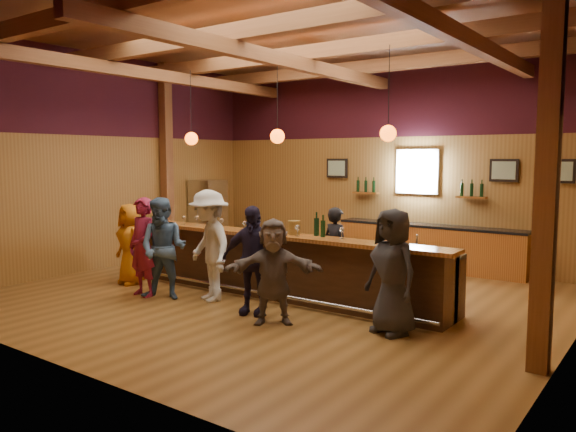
{
  "coord_description": "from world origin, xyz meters",
  "views": [
    {
      "loc": [
        5.61,
        -7.48,
        2.36
      ],
      "look_at": [
        0.0,
        0.3,
        1.35
      ],
      "focal_mm": 35.0,
      "sensor_mm": 36.0,
      "label": 1
    }
  ],
  "objects": [
    {
      "name": "glass_g",
      "position": [
        1.29,
        -0.08,
        1.24
      ],
      "size": [
        0.08,
        0.08,
        0.18
      ],
      "color": "silver",
      "rests_on": "bar_counter"
    },
    {
      "name": "glass_d",
      "position": [
        -1.04,
        -0.25,
        1.24
      ],
      "size": [
        0.08,
        0.08,
        0.19
      ],
      "color": "silver",
      "rests_on": "bar_counter"
    },
    {
      "name": "glass_b",
      "position": [
        -2.05,
        -0.19,
        1.23
      ],
      "size": [
        0.07,
        0.07,
        0.17
      ],
      "color": "silver",
      "rests_on": "bar_counter"
    },
    {
      "name": "bartender",
      "position": [
        0.57,
        0.96,
        0.74
      ],
      "size": [
        0.62,
        0.49,
        1.49
      ],
      "primitive_type": "imported",
      "rotation": [
        0.0,
        0.0,
        2.87
      ],
      "color": "black",
      "rests_on": "ground"
    },
    {
      "name": "customer_redvest",
      "position": [
        -1.89,
        -1.29,
        0.84
      ],
      "size": [
        0.63,
        0.43,
        1.68
      ],
      "primitive_type": "imported",
      "rotation": [
        0.0,
        0.0,
        -0.04
      ],
      "color": "maroon",
      "rests_on": "ground"
    },
    {
      "name": "customer_denim",
      "position": [
        -1.45,
        -1.23,
        0.85
      ],
      "size": [
        1.01,
        0.92,
        1.69
      ],
      "primitive_type": "imported",
      "rotation": [
        0.0,
        0.0,
        0.41
      ],
      "color": "#436186",
      "rests_on": "ground"
    },
    {
      "name": "customer_navy",
      "position": [
        0.32,
        -1.06,
        0.82
      ],
      "size": [
        1.04,
        0.69,
        1.64
      ],
      "primitive_type": "imported",
      "rotation": [
        0.0,
        0.0,
        0.32
      ],
      "color": "black",
      "rests_on": "ground"
    },
    {
      "name": "framed_pictures",
      "position": [
        1.67,
        3.94,
        2.1
      ],
      "size": [
        5.35,
        0.05,
        0.45
      ],
      "color": "black",
      "rests_on": "room"
    },
    {
      "name": "bar_counter",
      "position": [
        0.02,
        0.15,
        0.52
      ],
      "size": [
        6.3,
        1.07,
        1.11
      ],
      "color": "black",
      "rests_on": "ground"
    },
    {
      "name": "customer_dark",
      "position": [
        2.45,
        -0.72,
        0.84
      ],
      "size": [
        0.96,
        0.8,
        1.69
      ],
      "primitive_type": "imported",
      "rotation": [
        0.0,
        0.0,
        -0.37
      ],
      "color": "#242426",
      "rests_on": "ground"
    },
    {
      "name": "glass_h",
      "position": [
        1.98,
        -0.16,
        1.25
      ],
      "size": [
        0.09,
        0.09,
        0.2
      ],
      "color": "silver",
      "rests_on": "bar_counter"
    },
    {
      "name": "glass_c",
      "position": [
        -1.73,
        -0.16,
        1.24
      ],
      "size": [
        0.08,
        0.08,
        0.18
      ],
      "color": "silver",
      "rests_on": "bar_counter"
    },
    {
      "name": "pendant_lights",
      "position": [
        0.0,
        0.0,
        2.71
      ],
      "size": [
        4.24,
        0.24,
        1.37
      ],
      "color": "black",
      "rests_on": "room"
    },
    {
      "name": "ice_bucket",
      "position": [
        0.41,
        -0.1,
        1.22
      ],
      "size": [
        0.2,
        0.2,
        0.22
      ],
      "primitive_type": "cylinder",
      "color": "brown",
      "rests_on": "bar_counter"
    },
    {
      "name": "bottle_a",
      "position": [
        0.79,
        -0.02,
        1.26
      ],
      "size": [
        0.08,
        0.08,
        0.38
      ],
      "color": "black",
      "rests_on": "bar_counter"
    },
    {
      "name": "glass_e",
      "position": [
        -0.58,
        -0.17,
        1.22
      ],
      "size": [
        0.07,
        0.07,
        0.16
      ],
      "color": "silver",
      "rests_on": "bar_counter"
    },
    {
      "name": "customer_white",
      "position": [
        -0.75,
        -0.87,
        0.92
      ],
      "size": [
        1.36,
        1.11,
        1.83
      ],
      "primitive_type": "imported",
      "rotation": [
        0.0,
        0.0,
        -0.42
      ],
      "color": "beige",
      "rests_on": "ground"
    },
    {
      "name": "window",
      "position": [
        0.8,
        3.95,
        2.05
      ],
      "size": [
        0.95,
        0.09,
        0.95
      ],
      "color": "silver",
      "rests_on": "room"
    },
    {
      "name": "stainless_fridge",
      "position": [
        -4.1,
        2.6,
        0.9
      ],
      "size": [
        0.7,
        0.7,
        1.8
      ],
      "primitive_type": "cube",
      "color": "silver",
      "rests_on": "ground"
    },
    {
      "name": "glass_f",
      "position": [
        0.58,
        -0.25,
        1.24
      ],
      "size": [
        0.08,
        0.08,
        0.18
      ],
      "color": "silver",
      "rests_on": "bar_counter"
    },
    {
      "name": "glass_a",
      "position": [
        -2.59,
        -0.17,
        1.25
      ],
      "size": [
        0.08,
        0.08,
        0.19
      ],
      "color": "silver",
      "rests_on": "bar_counter"
    },
    {
      "name": "back_bar_cabinet",
      "position": [
        1.2,
        3.72,
        0.48
      ],
      "size": [
        4.0,
        0.52,
        0.95
      ],
      "color": "brown",
      "rests_on": "ground"
    },
    {
      "name": "bottle_b",
      "position": [
        0.95,
        -0.08,
        1.25
      ],
      "size": [
        0.08,
        0.08,
        0.35
      ],
      "color": "black",
      "rests_on": "bar_counter"
    },
    {
      "name": "customer_orange",
      "position": [
        -2.8,
        -0.83,
        0.75
      ],
      "size": [
        0.82,
        0.63,
        1.5
      ],
      "primitive_type": "imported",
      "rotation": [
        0.0,
        0.0,
        -0.23
      ],
      "color": "#BC6611",
      "rests_on": "ground"
    },
    {
      "name": "room",
      "position": [
        0.0,
        0.06,
        3.21
      ],
      "size": [
        9.04,
        9.0,
        4.52
      ],
      "color": "brown",
      "rests_on": "ground"
    },
    {
      "name": "wine_shelves",
      "position": [
        0.8,
        3.88,
        1.62
      ],
      "size": [
        3.0,
        0.18,
        0.3
      ],
      "color": "brown",
      "rests_on": "room"
    },
    {
      "name": "customer_brown",
      "position": [
        0.88,
        -1.28,
        0.75
      ],
      "size": [
        1.38,
        1.19,
        1.5
      ],
      "primitive_type": "imported",
      "rotation": [
        0.0,
        0.0,
        0.64
      ],
      "color": "#63554F",
      "rests_on": "ground"
    }
  ]
}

